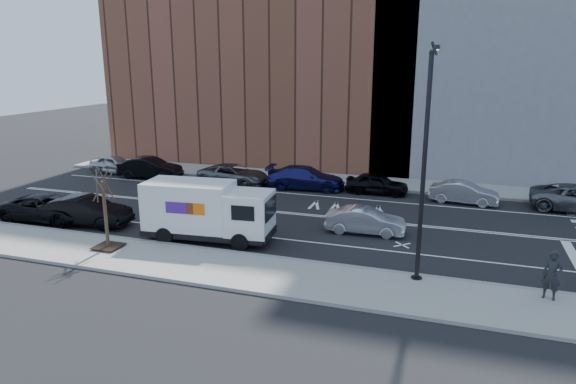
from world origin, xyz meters
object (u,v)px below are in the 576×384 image
Objects in this scene: fedex_van at (207,210)px; far_parked_b at (150,168)px; pedestrian at (552,275)px; driving_sedan at (365,221)px; far_parked_a at (115,164)px.

fedex_van reaches higher than far_parked_b.
fedex_van reaches higher than pedestrian.
fedex_van is at bearing -140.70° from far_parked_b.
far_parked_b reaches higher than driving_sedan.
fedex_van is at bearing 113.94° from driving_sedan.
fedex_van is 3.52× the size of pedestrian.
fedex_van is 15.19m from pedestrian.
fedex_van is 1.57× the size of far_parked_a.
far_parked_a is 1.03× the size of driving_sedan.
driving_sedan is 2.18× the size of pedestrian.
far_parked_a is (-13.88, 11.52, -0.82)m from fedex_van.
fedex_van is 1.62× the size of driving_sedan.
fedex_van is 8.06m from driving_sedan.
pedestrian is at bearing -121.35° from far_parked_b.
pedestrian reaches higher than far_parked_b.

